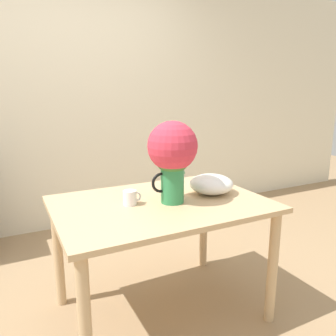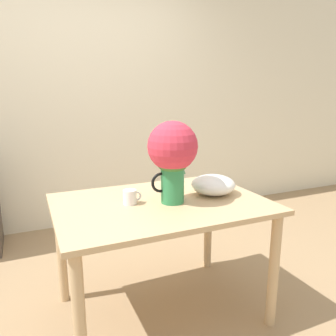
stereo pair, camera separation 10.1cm
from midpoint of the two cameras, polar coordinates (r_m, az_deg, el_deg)
ground_plane at (r=2.29m, az=-9.32°, el=-23.77°), size 12.00×12.00×0.00m
wall_back at (r=3.42m, az=-18.59°, el=11.22°), size 8.00×0.05×2.60m
table at (r=1.98m, az=-2.73°, el=-8.74°), size 1.23×0.87×0.74m
flower_vase at (r=1.86m, az=-0.79°, el=2.63°), size 0.29×0.29×0.48m
coffee_mug at (r=1.89m, az=-8.12°, el=-5.14°), size 0.11×0.08×0.08m
white_bowl at (r=2.09m, az=6.19°, el=-2.79°), size 0.28×0.28×0.12m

